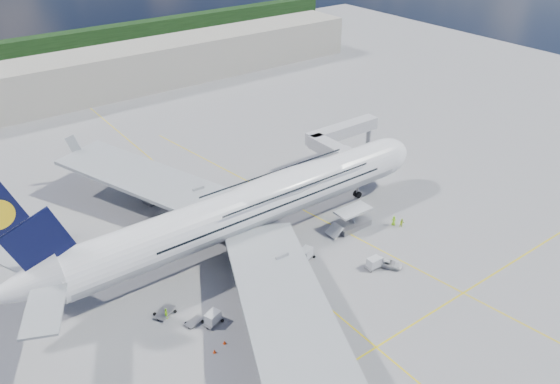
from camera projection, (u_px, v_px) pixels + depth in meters
ground at (285, 271)px, 85.75m from camera, size 300.00×300.00×0.00m
taxi_line_main at (285, 271)px, 85.75m from camera, size 0.25×220.00×0.01m
taxi_line_cross at (376, 347)px, 71.83m from camera, size 120.00×0.25×0.01m
taxi_line_diag at (313, 215)px, 99.92m from camera, size 14.16×99.06×0.01m
airliner at (250, 207)px, 89.41m from camera, size 77.26×79.15×23.71m
jet_bridge at (340, 140)px, 112.26m from camera, size 18.80×12.10×8.50m
cargo_loader at (352, 222)px, 95.80m from camera, size 8.53×3.20×3.67m
terminal at (76, 79)px, 148.88m from camera, size 180.00×16.00×12.00m
tree_line at (144, 32)px, 201.81m from camera, size 160.00×6.00×8.00m
dolly_row_a at (194, 322)px, 75.56m from camera, size 2.88×2.09×0.38m
dolly_row_b at (213, 318)px, 75.25m from camera, size 3.24×2.44×1.83m
dolly_row_c at (269, 309)px, 76.46m from camera, size 3.81×2.80×2.16m
dolly_back at (165, 312)px, 77.13m from camera, size 3.62×3.17×0.47m
dolly_nose_far at (374, 263)px, 85.99m from camera, size 2.96×1.65×1.84m
dolly_nose_near at (306, 254)px, 87.98m from camera, size 3.44×2.64×1.93m
baggage_tug at (318, 307)px, 77.42m from camera, size 2.71×1.32×1.67m
catering_truck_inner at (158, 190)px, 104.12m from camera, size 6.96×3.90×3.91m
catering_truck_outer at (116, 168)px, 112.40m from camera, size 6.65×2.89×3.89m
service_van at (389, 263)px, 86.49m from camera, size 3.84×4.66×1.18m
crew_nose at (338, 183)px, 108.81m from camera, size 0.76×0.69×1.75m
crew_loader at (402, 223)px, 96.05m from camera, size 1.08×1.03×1.75m
crew_wing at (166, 313)px, 76.14m from camera, size 0.91×1.09×1.75m
crew_van at (394, 221)px, 96.64m from camera, size 1.03×1.07×1.85m
crew_tug at (279, 299)px, 78.86m from camera, size 1.18×0.80×1.69m
cone_nose at (391, 160)px, 119.00m from camera, size 0.46×0.46×0.58m
cone_wing_left_inner at (195, 207)px, 101.85m from camera, size 0.39×0.39×0.50m
cone_wing_left_outer at (126, 181)px, 110.64m from camera, size 0.42×0.42×0.53m
cone_wing_right_inner at (224, 342)px, 72.25m from camera, size 0.46×0.46×0.58m
cone_wing_right_outer at (214, 351)px, 70.87m from camera, size 0.46×0.46×0.58m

